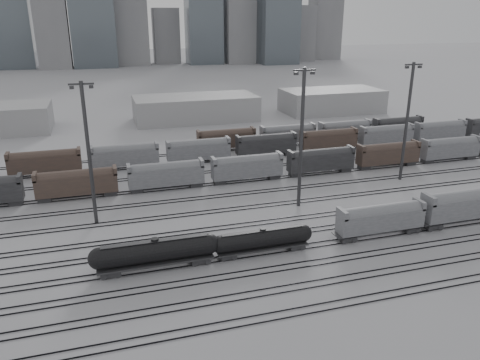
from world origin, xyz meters
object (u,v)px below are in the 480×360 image
object	(u,v)px
tank_car_b	(263,239)
hopper_car_a	(381,217)
hopper_car_b	(467,204)
light_mast_c	(302,136)
tank_car_a	(156,252)

from	to	relation	value
tank_car_b	hopper_car_a	world-z (taller)	hopper_car_a
hopper_car_b	light_mast_c	world-z (taller)	light_mast_c
tank_car_b	hopper_car_a	xyz separation A→B (m)	(19.64, 0.00, 0.98)
hopper_car_a	hopper_car_b	xyz separation A→B (m)	(16.28, 0.00, 0.39)
hopper_car_a	light_mast_c	distance (m)	19.68
tank_car_a	hopper_car_a	world-z (taller)	hopper_car_a
light_mast_c	hopper_car_b	bearing A→B (deg)	-33.01
tank_car_b	hopper_car_b	xyz separation A→B (m)	(35.92, 0.00, 1.37)
tank_car_b	light_mast_c	bearing A→B (deg)	50.95
hopper_car_a	light_mast_c	xyz separation A→B (m)	(-7.24, 15.28, 10.08)
light_mast_c	hopper_car_a	bearing A→B (deg)	-64.63
hopper_car_b	tank_car_a	bearing A→B (deg)	180.00
tank_car_b	light_mast_c	distance (m)	22.57
tank_car_b	hopper_car_b	size ratio (longest dim) A/B	0.95
hopper_car_a	light_mast_c	size ratio (longest dim) A/B	0.58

